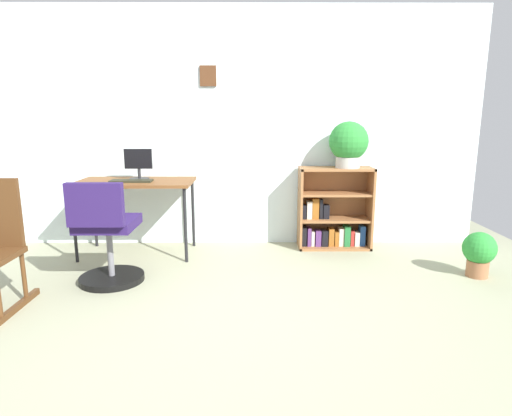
{
  "coord_description": "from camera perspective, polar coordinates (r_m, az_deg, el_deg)",
  "views": [
    {
      "loc": [
        0.27,
        -2.36,
        1.33
      ],
      "look_at": [
        0.29,
        1.17,
        0.58
      ],
      "focal_mm": 30.03,
      "sensor_mm": 36.0,
      "label": 1
    }
  ],
  "objects": [
    {
      "name": "desk",
      "position": [
        4.29,
        -15.78,
        2.78
      ],
      "size": [
        1.1,
        0.59,
        0.73
      ],
      "color": "brown",
      "rests_on": "ground_plane"
    },
    {
      "name": "keyboard",
      "position": [
        4.21,
        -16.28,
        3.48
      ],
      "size": [
        0.39,
        0.14,
        0.02
      ],
      "primitive_type": "cube",
      "color": "#28281A",
      "rests_on": "desk"
    },
    {
      "name": "ground_plane",
      "position": [
        2.72,
        -6.17,
        -17.27
      ],
      "size": [
        6.24,
        6.24,
        0.0
      ],
      "primitive_type": "plane",
      "color": "#9C9F80"
    },
    {
      "name": "potted_plant_floor",
      "position": [
        4.08,
        27.58,
        -5.19
      ],
      "size": [
        0.27,
        0.27,
        0.39
      ],
      "color": "#9E6642",
      "rests_on": "ground_plane"
    },
    {
      "name": "monitor",
      "position": [
        4.33,
        -15.37,
        5.6
      ],
      "size": [
        0.27,
        0.19,
        0.3
      ],
      "color": "#262628",
      "rests_on": "desk"
    },
    {
      "name": "bookshelf_low",
      "position": [
        4.49,
        10.17,
        -0.61
      ],
      "size": [
        0.74,
        0.3,
        0.83
      ],
      "color": "#99643A",
      "rests_on": "ground_plane"
    },
    {
      "name": "potted_plant_on_shelf",
      "position": [
        4.37,
        12.23,
        8.43
      ],
      "size": [
        0.39,
        0.39,
        0.46
      ],
      "color": "#B7B2A8",
      "rests_on": "bookshelf_low"
    },
    {
      "name": "office_chair",
      "position": [
        3.62,
        -19.27,
        -3.97
      ],
      "size": [
        0.52,
        0.55,
        0.86
      ],
      "color": "black",
      "rests_on": "ground_plane"
    },
    {
      "name": "wall_back",
      "position": [
        4.52,
        -3.76,
        10.45
      ],
      "size": [
        5.2,
        0.12,
        2.42
      ],
      "color": "silver",
      "rests_on": "ground_plane"
    }
  ]
}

